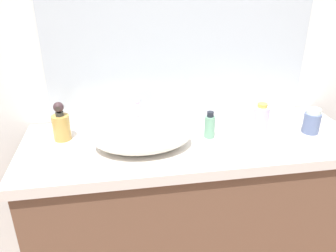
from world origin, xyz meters
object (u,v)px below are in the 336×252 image
at_px(spray_can, 312,121).
at_px(soap_dispenser, 61,125).
at_px(perfume_bottle, 209,126).
at_px(sink_basin, 142,135).
at_px(lotion_bottle, 260,121).

bearing_deg(spray_can, soap_dispenser, 173.98).
distance_m(perfume_bottle, spray_can, 0.48).
height_order(sink_basin, lotion_bottle, lotion_bottle).
xyz_separation_m(soap_dispenser, spray_can, (1.12, -0.12, -0.01)).
height_order(sink_basin, spray_can, spray_can).
bearing_deg(lotion_bottle, spray_can, 0.19).
relative_size(lotion_bottle, spray_can, 1.35).
distance_m(sink_basin, lotion_bottle, 0.53).
bearing_deg(perfume_bottle, lotion_bottle, -8.20).
relative_size(soap_dispenser, perfume_bottle, 1.44).
distance_m(soap_dispenser, perfume_bottle, 0.65).
xyz_separation_m(soap_dispenser, lotion_bottle, (0.87, -0.12, 0.00)).
height_order(soap_dispenser, spray_can, soap_dispenser).
bearing_deg(lotion_bottle, soap_dispenser, 172.20).
height_order(soap_dispenser, lotion_bottle, soap_dispenser).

